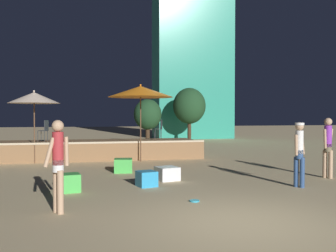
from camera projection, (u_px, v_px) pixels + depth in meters
ground_plane at (242, 223)px, 6.73m from camera, size 120.00×120.00×0.00m
wooden_deck at (92, 149)px, 17.20m from camera, size 9.81×3.14×0.84m
patio_umbrella_0 at (34, 98)px, 15.11m from camera, size 2.04×2.04×2.97m
patio_umbrella_1 at (141, 92)px, 15.79m from camera, size 2.75×2.75×3.27m
cube_seat_0 at (69, 183)px, 9.53m from camera, size 0.59×0.59×0.46m
cube_seat_1 at (167, 174)px, 11.22m from camera, size 0.74×0.74×0.40m
cube_seat_2 at (147, 179)px, 10.25m from camera, size 0.59×0.59×0.42m
cube_seat_3 at (123, 165)px, 12.81m from camera, size 0.68×0.68×0.46m
person_0 at (58, 161)px, 7.43m from camera, size 0.50×0.32×1.86m
person_2 at (328, 144)px, 11.59m from camera, size 0.51×0.32×1.87m
person_3 at (299, 150)px, 10.10m from camera, size 0.47×0.32×1.76m
bistro_chair_0 at (45, 129)px, 16.12m from camera, size 0.44×0.44×0.90m
bistro_chair_1 at (160, 127)px, 18.17m from camera, size 0.40×0.40×0.90m
frisbee_disc at (194, 201)px, 8.43m from camera, size 0.22×0.22×0.03m
background_tree_0 at (148, 115)px, 24.00m from camera, size 1.78×1.78×3.00m
background_tree_1 at (189, 106)px, 28.13m from camera, size 2.45×2.45×4.02m
distant_building at (192, 54)px, 32.09m from camera, size 6.46×3.19×14.46m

